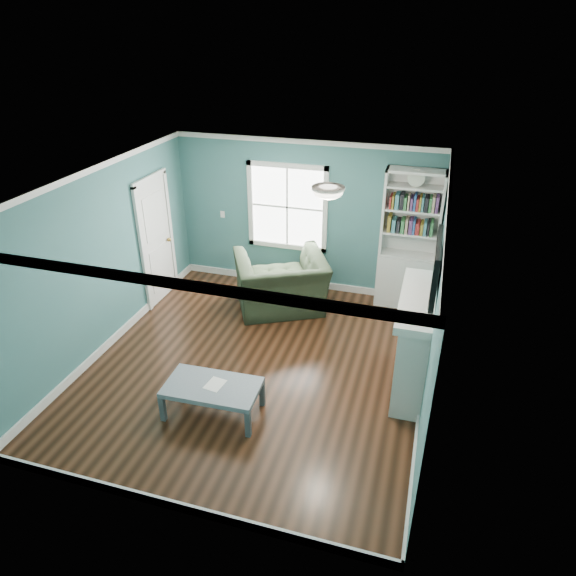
# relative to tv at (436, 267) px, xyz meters

# --- Properties ---
(floor) EXTENTS (5.00, 5.00, 0.00)m
(floor) POSITION_rel_tv_xyz_m (-2.20, -0.20, -1.72)
(floor) COLOR black
(floor) RESTS_ON ground
(room_walls) EXTENTS (5.00, 5.00, 5.00)m
(room_walls) POSITION_rel_tv_xyz_m (-2.20, -0.20, -0.14)
(room_walls) COLOR #397172
(room_walls) RESTS_ON ground
(trim) EXTENTS (4.50, 5.00, 2.60)m
(trim) POSITION_rel_tv_xyz_m (-2.20, -0.20, -0.49)
(trim) COLOR white
(trim) RESTS_ON ground
(window) EXTENTS (1.40, 0.06, 1.50)m
(window) POSITION_rel_tv_xyz_m (-2.50, 2.29, -0.27)
(window) COLOR white
(window) RESTS_ON room_walls
(bookshelf) EXTENTS (0.90, 0.35, 2.31)m
(bookshelf) POSITION_rel_tv_xyz_m (-0.43, 2.10, -0.80)
(bookshelf) COLOR silver
(bookshelf) RESTS_ON ground
(fireplace) EXTENTS (0.44, 1.58, 1.30)m
(fireplace) POSITION_rel_tv_xyz_m (-0.12, 0.00, -1.09)
(fireplace) COLOR black
(fireplace) RESTS_ON ground
(tv) EXTENTS (0.06, 1.10, 0.65)m
(tv) POSITION_rel_tv_xyz_m (0.00, 0.00, 0.00)
(tv) COLOR black
(tv) RESTS_ON fireplace
(door) EXTENTS (0.12, 0.98, 2.17)m
(door) POSITION_rel_tv_xyz_m (-4.42, 1.20, -0.65)
(door) COLOR silver
(door) RESTS_ON ground
(ceiling_fixture) EXTENTS (0.38, 0.38, 0.15)m
(ceiling_fixture) POSITION_rel_tv_xyz_m (-1.30, -0.10, 0.82)
(ceiling_fixture) COLOR white
(ceiling_fixture) RESTS_ON room_walls
(light_switch) EXTENTS (0.08, 0.01, 0.12)m
(light_switch) POSITION_rel_tv_xyz_m (-3.70, 2.28, -0.52)
(light_switch) COLOR white
(light_switch) RESTS_ON room_walls
(recliner) EXTENTS (1.67, 1.46, 1.23)m
(recliner) POSITION_rel_tv_xyz_m (-2.35, 1.40, -1.11)
(recliner) COLOR black
(recliner) RESTS_ON ground
(coffee_table) EXTENTS (1.16, 0.66, 0.41)m
(coffee_table) POSITION_rel_tv_xyz_m (-2.38, -1.27, -1.37)
(coffee_table) COLOR #474E55
(coffee_table) RESTS_ON ground
(paper_sheet) EXTENTS (0.23, 0.28, 0.00)m
(paper_sheet) POSITION_rel_tv_xyz_m (-2.35, -1.24, -1.31)
(paper_sheet) COLOR white
(paper_sheet) RESTS_ON coffee_table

